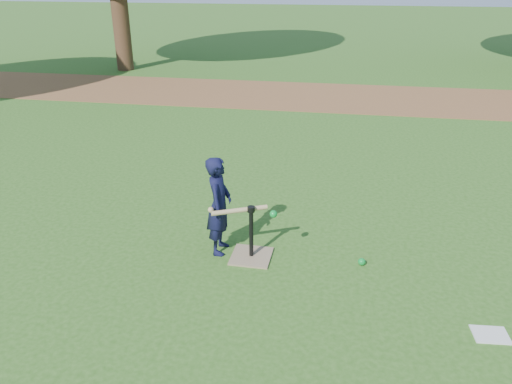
# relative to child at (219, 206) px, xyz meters

# --- Properties ---
(ground) EXTENTS (80.00, 80.00, 0.00)m
(ground) POSITION_rel_child_xyz_m (0.58, -0.00, -0.56)
(ground) COLOR #285116
(ground) RESTS_ON ground
(dirt_strip) EXTENTS (24.00, 3.00, 0.01)m
(dirt_strip) POSITION_rel_child_xyz_m (0.58, 7.50, -0.55)
(dirt_strip) COLOR brown
(dirt_strip) RESTS_ON ground
(child) EXTENTS (0.28, 0.41, 1.11)m
(child) POSITION_rel_child_xyz_m (0.00, 0.00, 0.00)
(child) COLOR black
(child) RESTS_ON ground
(wiffle_ball_ground) EXTENTS (0.08, 0.08, 0.08)m
(wiffle_ball_ground) POSITION_rel_child_xyz_m (1.56, -0.04, -0.52)
(wiffle_ball_ground) COLOR #0B832C
(wiffle_ball_ground) RESTS_ON ground
(clipboard) EXTENTS (0.32, 0.25, 0.01)m
(clipboard) POSITION_rel_child_xyz_m (2.63, -0.99, -0.55)
(clipboard) COLOR silver
(clipboard) RESTS_ON ground
(batting_tee) EXTENTS (0.44, 0.44, 0.61)m
(batting_tee) POSITION_rel_child_xyz_m (0.37, -0.09, -0.44)
(batting_tee) COLOR #887156
(batting_tee) RESTS_ON ground
(swing_action) EXTENTS (0.74, 0.30, 0.08)m
(swing_action) POSITION_rel_child_xyz_m (0.29, -0.12, 0.02)
(swing_action) COLOR tan
(swing_action) RESTS_ON ground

